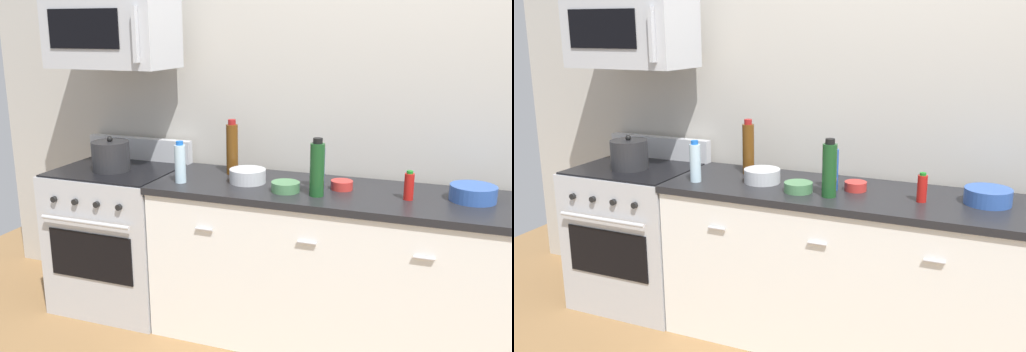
% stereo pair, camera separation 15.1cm
% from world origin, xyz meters
% --- Properties ---
extents(ground_plane, '(6.73, 6.73, 0.00)m').
position_xyz_m(ground_plane, '(0.00, 0.00, 0.00)').
color(ground_plane, olive).
extents(back_wall, '(5.61, 0.10, 2.70)m').
position_xyz_m(back_wall, '(0.00, 0.41, 1.35)').
color(back_wall, '#B7B2A8').
rests_on(back_wall, ground_plane).
extents(counter_unit, '(2.52, 0.66, 0.92)m').
position_xyz_m(counter_unit, '(0.00, -0.00, 0.46)').
color(counter_unit, white).
rests_on(counter_unit, ground_plane).
extents(range_oven, '(0.76, 0.69, 1.07)m').
position_xyz_m(range_oven, '(-1.63, 0.00, 0.47)').
color(range_oven, '#B7BABF').
rests_on(range_oven, ground_plane).
extents(microwave, '(0.74, 0.44, 0.40)m').
position_xyz_m(microwave, '(-1.63, 0.05, 1.75)').
color(microwave, '#B7BABF').
extents(bottle_soda_blue, '(0.06, 0.06, 0.25)m').
position_xyz_m(bottle_soda_blue, '(-0.32, -0.00, 1.04)').
color(bottle_soda_blue, '#1E4CA5').
rests_on(bottle_soda_blue, countertop_slab).
extents(bottle_water_clear, '(0.06, 0.06, 0.24)m').
position_xyz_m(bottle_water_clear, '(-1.10, -0.14, 1.04)').
color(bottle_water_clear, silver).
rests_on(bottle_water_clear, countertop_slab).
extents(bottle_hot_sauce_red, '(0.05, 0.05, 0.15)m').
position_xyz_m(bottle_hot_sauce_red, '(0.17, -0.04, 0.99)').
color(bottle_hot_sauce_red, '#B21914').
rests_on(bottle_hot_sauce_red, countertop_slab).
extents(bottle_wine_amber, '(0.07, 0.07, 0.34)m').
position_xyz_m(bottle_wine_amber, '(-0.89, 0.14, 1.08)').
color(bottle_wine_amber, '#59330F').
rests_on(bottle_wine_amber, countertop_slab).
extents(bottle_wine_green, '(0.08, 0.08, 0.31)m').
position_xyz_m(bottle_wine_green, '(-0.29, -0.13, 1.07)').
color(bottle_wine_green, '#19471E').
rests_on(bottle_wine_green, countertop_slab).
extents(bowl_green_glaze, '(0.16, 0.16, 0.05)m').
position_xyz_m(bowl_green_glaze, '(-0.47, -0.11, 0.95)').
color(bowl_green_glaze, '#477A4C').
rests_on(bowl_green_glaze, countertop_slab).
extents(bowl_steel_prep, '(0.21, 0.21, 0.08)m').
position_xyz_m(bowl_steel_prep, '(-0.73, -0.01, 0.96)').
color(bowl_steel_prep, '#B2B5BA').
rests_on(bowl_steel_prep, countertop_slab).
extents(bowl_red_small, '(0.12, 0.12, 0.05)m').
position_xyz_m(bowl_red_small, '(-0.19, 0.04, 0.95)').
color(bowl_red_small, '#B72D28').
rests_on(bowl_red_small, countertop_slab).
extents(bowl_blue_mixing, '(0.24, 0.24, 0.08)m').
position_xyz_m(bowl_blue_mixing, '(0.49, 0.06, 0.96)').
color(bowl_blue_mixing, '#2D519E').
rests_on(bowl_blue_mixing, countertop_slab).
extents(stockpot, '(0.23, 0.23, 0.22)m').
position_xyz_m(stockpot, '(-1.63, -0.05, 1.01)').
color(stockpot, '#262628').
rests_on(stockpot, range_oven).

